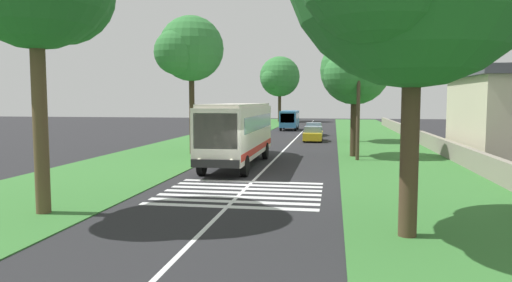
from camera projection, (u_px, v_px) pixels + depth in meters
name	position (u px, v px, depth m)	size (l,w,h in m)	color
ground	(252.00, 182.00, 22.80)	(160.00, 160.00, 0.00)	#262628
grass_verge_left	(186.00, 148.00, 38.88)	(120.00, 8.00, 0.04)	#387533
grass_verge_right	(390.00, 151.00, 36.21)	(120.00, 8.00, 0.04)	#387533
centre_line	(284.00, 150.00, 37.55)	(110.00, 0.16, 0.01)	silver
coach_bus	(238.00, 130.00, 28.20)	(11.16, 2.62, 3.73)	silver
zebra_crossing	(241.00, 193.00, 20.09)	(5.85, 6.80, 0.01)	silver
trailing_car_0	(313.00, 134.00, 45.25)	(4.30, 1.78, 1.43)	gold
trailing_car_1	(314.00, 129.00, 52.66)	(4.30, 1.78, 1.43)	silver
trailing_minibus_0	(290.00, 118.00, 62.05)	(6.00, 2.14, 2.53)	teal
roadside_tree_left_1	(279.00, 78.00, 85.28)	(8.36, 7.25, 11.78)	#3D2D1E
roadside_tree_left_2	(189.00, 51.00, 33.73)	(5.61, 4.66, 9.92)	#3D2D1E
roadside_tree_right_1	(354.00, 74.00, 44.17)	(5.86, 5.04, 9.04)	brown
roadside_tree_right_2	(354.00, 72.00, 32.45)	(5.57, 4.77, 8.36)	#3D2D1E
utility_pole	(358.00, 96.00, 30.40)	(0.24, 1.40, 8.10)	#473828
roadside_wall	(424.00, 139.00, 40.52)	(70.00, 0.40, 1.15)	gray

